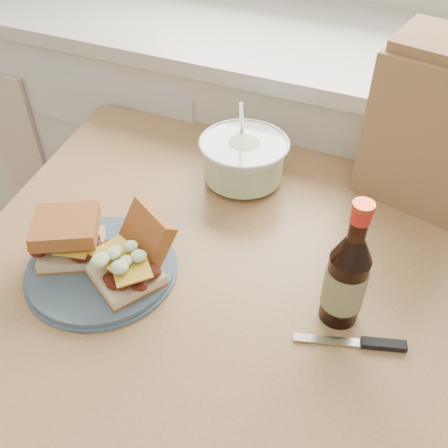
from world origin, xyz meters
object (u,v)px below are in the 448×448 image
at_px(dining_table, 215,285).
at_px(beer_bottle, 346,278).
at_px(plate, 102,268).
at_px(coleslaw_bowl, 244,161).
at_px(paper_bag, 434,131).

distance_m(dining_table, beer_bottle, 0.34).
relative_size(dining_table, plate, 3.99).
bearing_deg(coleslaw_bowl, dining_table, -80.98).
height_order(coleslaw_bowl, paper_bag, paper_bag).
height_order(plate, paper_bag, paper_bag).
relative_size(dining_table, coleslaw_bowl, 5.46).
bearing_deg(plate, coleslaw_bowl, 71.35).
bearing_deg(dining_table, beer_bottle, -23.46).
xyz_separation_m(plate, coleslaw_bowl, (0.12, 0.37, 0.04)).
height_order(dining_table, plate, plate).
bearing_deg(beer_bottle, plate, -177.05).
bearing_deg(coleslaw_bowl, beer_bottle, -43.77).
height_order(plate, coleslaw_bowl, coleslaw_bowl).
height_order(dining_table, beer_bottle, beer_bottle).
height_order(beer_bottle, paper_bag, paper_bag).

